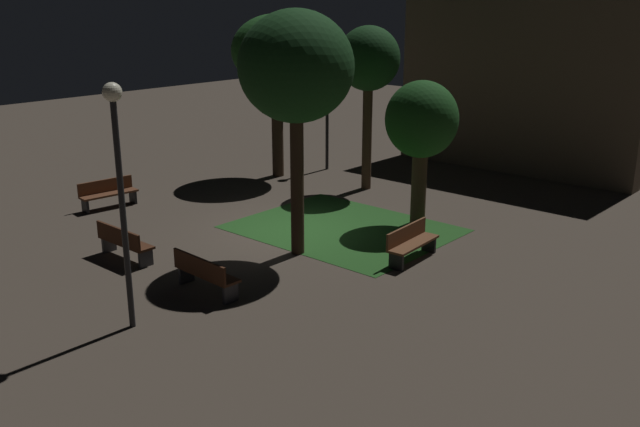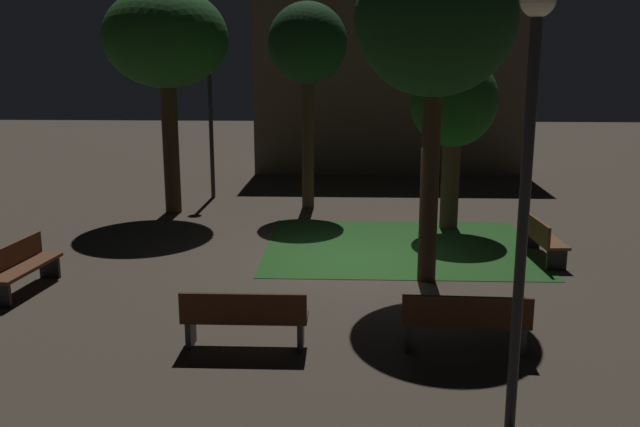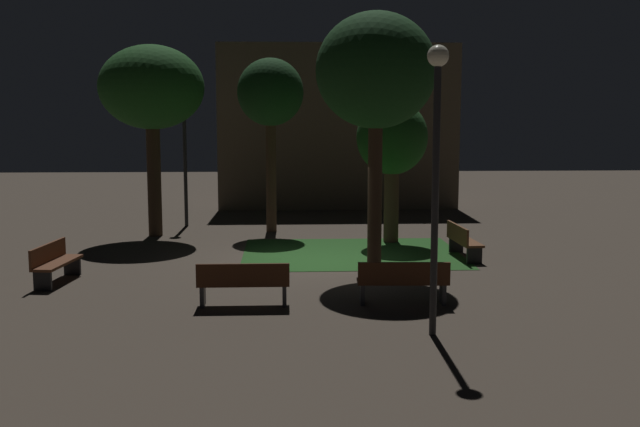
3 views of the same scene
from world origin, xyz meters
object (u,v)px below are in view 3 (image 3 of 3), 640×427
object	(u,v)px
bench_by_lamp	(462,240)
tree_right_canopy	(270,95)
bench_corner	(54,261)
lamp_post_path_center	(436,143)
bench_front_left	(403,281)
tree_back_right	(152,89)
lamp_post_plaza_west	(185,138)
tree_near_wall	(392,140)
bench_back_row	(243,282)
tree_lawn_side	(376,73)

from	to	relation	value
bench_by_lamp	tree_right_canopy	world-z (taller)	tree_right_canopy
bench_corner	lamp_post_path_center	size ratio (longest dim) A/B	0.38
bench_front_left	tree_back_right	bearing A→B (deg)	125.84
tree_back_right	lamp_post_plaza_west	distance (m)	2.59
tree_right_canopy	tree_near_wall	bearing A→B (deg)	-31.22
bench_corner	bench_by_lamp	size ratio (longest dim) A/B	1.01
bench_back_row	lamp_post_plaza_west	bearing A→B (deg)	103.11
bench_front_left	tree_right_canopy	bearing A→B (deg)	106.27
bench_front_left	tree_back_right	world-z (taller)	tree_back_right
bench_front_left	tree_lawn_side	size ratio (longest dim) A/B	0.30
tree_right_canopy	lamp_post_plaza_west	bearing A→B (deg)	156.29
tree_lawn_side	tree_back_right	size ratio (longest dim) A/B	1.05
lamp_post_plaza_west	bench_corner	bearing A→B (deg)	-102.24
tree_near_wall	bench_front_left	bearing A→B (deg)	-96.09
bench_front_left	tree_back_right	distance (m)	11.52
tree_lawn_side	tree_back_right	xyz separation A→B (m)	(-6.14, 5.52, -0.22)
bench_front_left	tree_right_canopy	xyz separation A→B (m)	(-2.76, 9.47, 3.83)
tree_right_canopy	bench_corner	bearing A→B (deg)	-123.26
bench_front_left	bench_back_row	bearing A→B (deg)	-180.00
bench_corner	bench_by_lamp	bearing A→B (deg)	13.96
bench_corner	tree_near_wall	bearing A→B (deg)	31.31
tree_near_wall	lamp_post_plaza_west	xyz separation A→B (m)	(-6.42, 3.41, -0.03)
lamp_post_path_center	tree_lawn_side	bearing A→B (deg)	94.16
bench_back_row	lamp_post_path_center	size ratio (longest dim) A/B	0.37
lamp_post_plaza_west	bench_by_lamp	bearing A→B (deg)	-37.12
tree_near_wall	tree_back_right	xyz separation A→B (m)	(-7.11, 1.44, 1.49)
tree_right_canopy	bench_front_left	bearing A→B (deg)	-73.73
bench_back_row	tree_lawn_side	xyz separation A→B (m)	(2.95, 3.24, 4.21)
lamp_post_plaza_west	tree_back_right	bearing A→B (deg)	-109.33
bench_corner	tree_back_right	distance (m)	7.67
bench_by_lamp	lamp_post_path_center	size ratio (longest dim) A/B	0.38
bench_corner	bench_back_row	bearing A→B (deg)	-28.09
bench_corner	tree_back_right	size ratio (longest dim) A/B	0.32
bench_by_lamp	tree_right_canopy	size ratio (longest dim) A/B	0.33
bench_front_left	tree_back_right	xyz separation A→B (m)	(-6.33, 8.76, 3.99)
bench_front_left	bench_by_lamp	xyz separation A→B (m)	(2.29, 4.73, 0.00)
tree_right_canopy	lamp_post_plaza_west	distance (m)	3.42
tree_right_canopy	lamp_post_plaza_west	size ratio (longest dim) A/B	1.27
bench_by_lamp	lamp_post_path_center	distance (m)	7.62
tree_near_wall	lamp_post_path_center	xyz separation A→B (m)	(-0.59, -9.36, 0.29)
bench_back_row	tree_back_right	xyz separation A→B (m)	(-3.19, 8.76, 3.99)
bench_front_left	lamp_post_path_center	distance (m)	3.46
bench_by_lamp	lamp_post_plaza_west	xyz separation A→B (m)	(-7.93, 6.00, 2.47)
bench_back_row	lamp_post_path_center	xyz separation A→B (m)	(3.33, -2.04, 2.79)
tree_near_wall	bench_corner	bearing A→B (deg)	-148.69
lamp_post_plaza_west	tree_lawn_side	bearing A→B (deg)	-53.99
tree_back_right	lamp_post_plaza_west	xyz separation A→B (m)	(0.69, 1.97, -1.52)
bench_back_row	tree_near_wall	world-z (taller)	tree_near_wall
lamp_post_plaza_west	lamp_post_path_center	bearing A→B (deg)	-65.47
bench_back_row	tree_back_right	distance (m)	10.14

